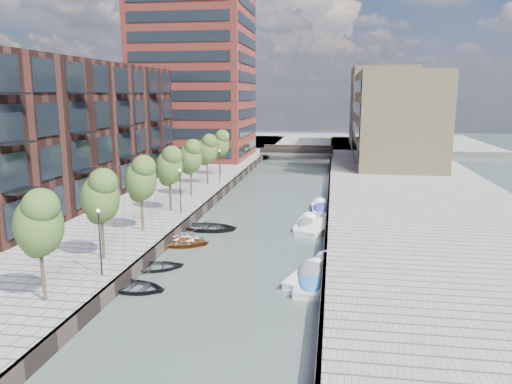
% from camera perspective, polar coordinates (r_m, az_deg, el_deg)
% --- Properties ---
extents(water, '(300.00, 300.00, 0.00)m').
position_cam_1_polar(water, '(60.41, 2.53, -0.08)').
color(water, '#38473F').
rests_on(water, ground).
extents(quay_left, '(60.00, 140.00, 1.00)m').
position_cam_1_polar(quay_left, '(73.45, -26.62, 1.15)').
color(quay_left, gray).
rests_on(quay_left, ground).
extents(quay_right, '(20.00, 140.00, 1.00)m').
position_cam_1_polar(quay_right, '(60.74, 17.71, -0.07)').
color(quay_right, gray).
rests_on(quay_right, ground).
extents(quay_wall_left, '(0.25, 140.00, 1.00)m').
position_cam_1_polar(quay_wall_left, '(61.27, -3.15, 0.54)').
color(quay_wall_left, '#332823').
rests_on(quay_wall_left, ground).
extents(quay_wall_right, '(0.25, 140.00, 1.00)m').
position_cam_1_polar(quay_wall_right, '(59.98, 8.34, 0.21)').
color(quay_wall_right, '#332823').
rests_on(quay_wall_right, ground).
extents(far_closure, '(80.00, 40.00, 1.00)m').
position_cam_1_polar(far_closure, '(119.61, 5.71, 5.71)').
color(far_closure, gray).
rests_on(far_closure, ground).
extents(apartment_block, '(8.00, 38.00, 14.00)m').
position_cam_1_polar(apartment_block, '(55.71, -19.67, 6.63)').
color(apartment_block, black).
rests_on(apartment_block, quay_left).
extents(tower, '(18.00, 18.00, 30.00)m').
position_cam_1_polar(tower, '(87.21, -7.00, 13.87)').
color(tower, maroon).
rests_on(tower, quay_left).
extents(tan_block_near, '(12.00, 25.00, 14.00)m').
position_cam_1_polar(tan_block_near, '(81.56, 15.69, 8.11)').
color(tan_block_near, tan).
rests_on(tan_block_near, quay_right).
extents(tan_block_far, '(12.00, 20.00, 16.00)m').
position_cam_1_polar(tan_block_far, '(107.37, 14.10, 9.36)').
color(tan_block_far, tan).
rests_on(tan_block_far, quay_right).
extents(bridge, '(13.00, 6.00, 1.30)m').
position_cam_1_polar(bridge, '(91.72, 4.74, 4.63)').
color(bridge, gray).
rests_on(bridge, ground).
extents(tree_0, '(2.50, 2.50, 5.95)m').
position_cam_1_polar(tree_0, '(28.09, -23.61, -3.12)').
color(tree_0, '#382619').
rests_on(tree_0, quay_left).
extents(tree_1, '(2.50, 2.50, 5.95)m').
position_cam_1_polar(tree_1, '(34.04, -17.38, -0.32)').
color(tree_1, '#382619').
rests_on(tree_1, quay_left).
extents(tree_2, '(2.50, 2.50, 5.95)m').
position_cam_1_polar(tree_2, '(40.33, -13.04, 1.64)').
color(tree_2, '#382619').
rests_on(tree_2, quay_left).
extents(tree_3, '(2.50, 2.50, 5.95)m').
position_cam_1_polar(tree_3, '(46.82, -9.88, 3.06)').
color(tree_3, '#382619').
rests_on(tree_3, quay_left).
extents(tree_4, '(2.50, 2.50, 5.95)m').
position_cam_1_polar(tree_4, '(53.44, -7.50, 4.12)').
color(tree_4, '#382619').
rests_on(tree_4, quay_left).
extents(tree_5, '(2.50, 2.50, 5.95)m').
position_cam_1_polar(tree_5, '(60.14, -5.64, 4.94)').
color(tree_5, '#382619').
rests_on(tree_5, quay_left).
extents(tree_6, '(2.50, 2.50, 5.95)m').
position_cam_1_polar(tree_6, '(66.91, -4.15, 5.59)').
color(tree_6, '#382619').
rests_on(tree_6, quay_left).
extents(lamp_0, '(0.24, 0.24, 4.12)m').
position_cam_1_polar(lamp_0, '(31.26, -17.44, -4.70)').
color(lamp_0, black).
rests_on(lamp_0, quay_left).
extents(lamp_1, '(0.24, 0.24, 4.12)m').
position_cam_1_polar(lamp_1, '(45.76, -8.66, 0.63)').
color(lamp_1, black).
rests_on(lamp_1, quay_left).
extents(lamp_2, '(0.24, 0.24, 4.12)m').
position_cam_1_polar(lamp_2, '(61.02, -4.19, 3.36)').
color(lamp_2, black).
rests_on(lamp_2, quay_left).
extents(sloop_0, '(4.61, 3.53, 0.89)m').
position_cam_1_polar(sloop_0, '(31.91, -13.87, -10.85)').
color(sloop_0, black).
rests_on(sloop_0, ground).
extents(sloop_1, '(4.79, 4.07, 0.84)m').
position_cam_1_polar(sloop_1, '(35.14, -11.53, -8.66)').
color(sloop_1, '#242427').
rests_on(sloop_1, ground).
extents(sloop_2, '(4.89, 3.71, 0.95)m').
position_cam_1_polar(sloop_2, '(40.05, -8.63, -6.07)').
color(sloop_2, '#943B10').
rests_on(sloop_2, ground).
extents(sloop_3, '(5.98, 5.18, 1.04)m').
position_cam_1_polar(sloop_3, '(41.00, -8.32, -5.65)').
color(sloop_3, '#B5B5B3').
rests_on(sloop_3, ground).
extents(sloop_4, '(5.13, 3.70, 1.05)m').
position_cam_1_polar(sloop_4, '(44.04, -5.41, -4.40)').
color(sloop_4, black).
rests_on(sloop_4, ground).
extents(motorboat_0, '(2.03, 5.21, 1.71)m').
position_cam_1_polar(motorboat_0, '(32.17, 6.39, -9.99)').
color(motorboat_0, silver).
rests_on(motorboat_0, ground).
extents(motorboat_1, '(3.58, 5.94, 1.87)m').
position_cam_1_polar(motorboat_1, '(33.33, 6.66, -9.20)').
color(motorboat_1, white).
rests_on(motorboat_1, ground).
extents(motorboat_2, '(4.05, 6.04, 1.91)m').
position_cam_1_polar(motorboat_2, '(44.84, 7.49, -4.01)').
color(motorboat_2, white).
rests_on(motorboat_2, ground).
extents(motorboat_3, '(2.08, 5.13, 1.67)m').
position_cam_1_polar(motorboat_3, '(51.49, 7.38, -1.92)').
color(motorboat_3, silver).
rests_on(motorboat_3, ground).
extents(motorboat_4, '(1.95, 4.66, 1.51)m').
position_cam_1_polar(motorboat_4, '(45.53, 5.70, -3.64)').
color(motorboat_4, white).
rests_on(motorboat_4, ground).
extents(car, '(2.81, 4.33, 1.37)m').
position_cam_1_polar(car, '(79.93, 12.13, 3.67)').
color(car, '#96999A').
rests_on(car, quay_right).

